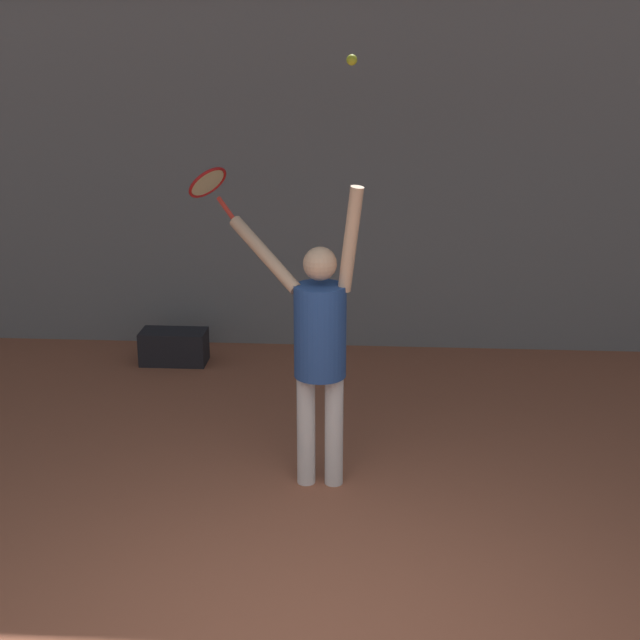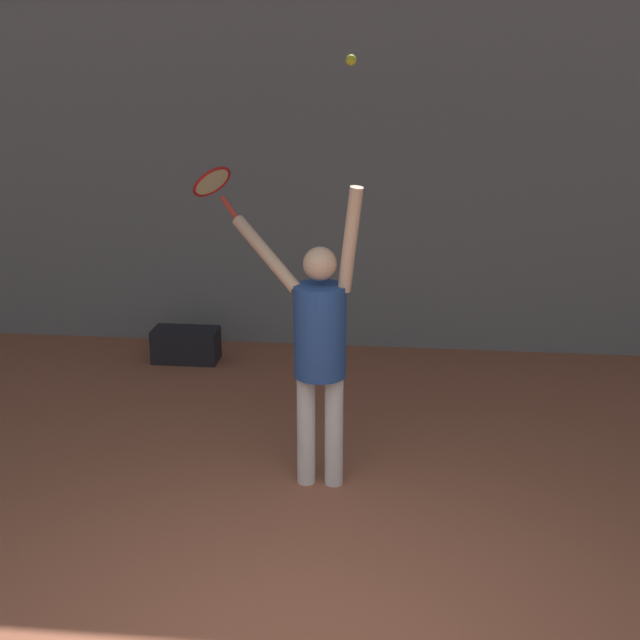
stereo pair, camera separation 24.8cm
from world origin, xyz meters
TOP-DOWN VIEW (x-y plane):
  - back_wall at (0.00, 5.05)m, footprint 18.00×0.10m
  - tennis_player at (-0.11, 1.99)m, footprint 0.98×0.61m
  - tennis_racket at (-0.93, 2.51)m, footprint 0.42×0.38m
  - tennis_ball at (0.09, 1.91)m, footprint 0.07×0.07m
  - equipment_bag at (-1.70, 4.37)m, footprint 0.64×0.33m

SIDE VIEW (x-z plane):
  - equipment_bag at x=-1.70m, z-range 0.00..0.33m
  - tennis_player at x=-0.11m, z-range 0.01..2.16m
  - tennis_racket at x=-0.93m, z-range 1.86..2.24m
  - back_wall at x=0.00m, z-range 0.00..5.00m
  - tennis_ball at x=0.09m, z-range 2.89..2.95m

